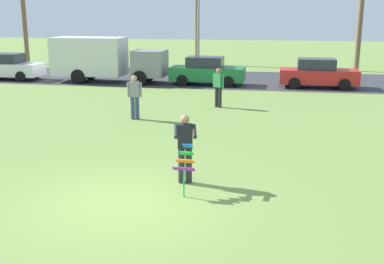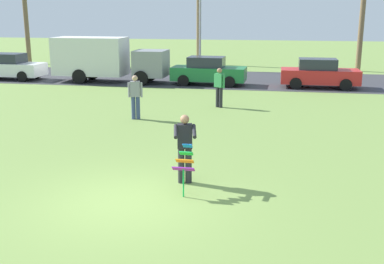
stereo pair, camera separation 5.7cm
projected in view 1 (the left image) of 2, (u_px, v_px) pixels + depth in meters
The scene contains 11 objects.
ground_plane at pixel (127, 202), 10.71m from camera, with size 120.00×120.00×0.00m, color olive.
road_strip at pixel (223, 79), 29.61m from camera, with size 120.00×8.00×0.01m, color #38383D.
person_kite_flyer at pixel (185, 146), 11.65m from camera, with size 0.64×0.73×1.73m.
kite_held at pixel (185, 163), 10.96m from camera, with size 0.51×0.63×1.15m.
parked_car_white at pixel (8, 67), 29.30m from camera, with size 4.25×1.94×1.60m.
parked_truck_grey_van at pixel (103, 58), 28.12m from camera, with size 6.72×2.18×2.62m.
parked_car_green at pixel (207, 71), 27.25m from camera, with size 4.25×1.94×1.60m.
parked_car_red at pixel (318, 74), 26.22m from camera, with size 4.20×1.84×1.60m.
streetlight_pole at pixel (199, 13), 33.80m from camera, with size 0.24×1.65×7.00m.
person_walker_near at pixel (218, 86), 20.89m from camera, with size 0.50×0.37×1.73m.
person_walker_far at pixel (135, 96), 18.59m from camera, with size 0.56×0.28×1.73m.
Camera 1 is at (3.15, -9.59, 4.18)m, focal length 44.66 mm.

